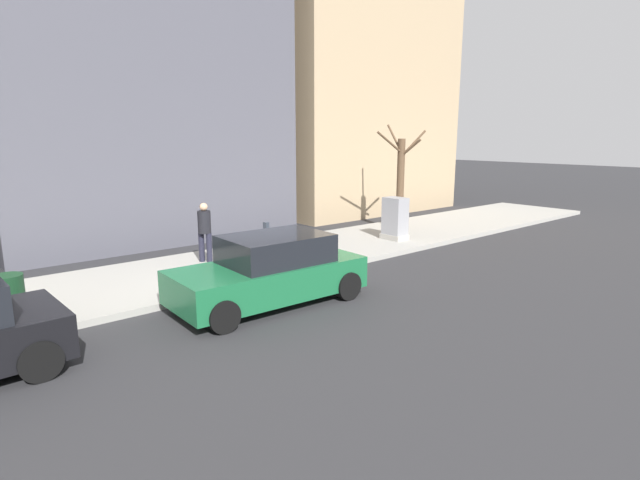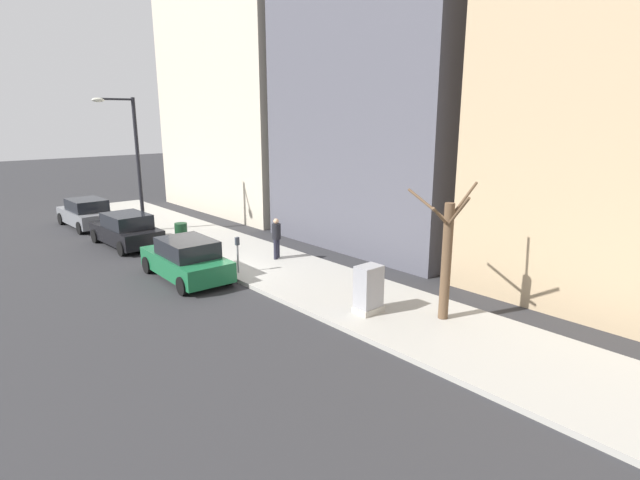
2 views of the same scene
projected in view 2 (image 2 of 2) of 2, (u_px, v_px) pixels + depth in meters
name	position (u px, v px, depth m)	size (l,w,h in m)	color
ground_plane	(220.00, 275.00, 18.71)	(120.00, 120.00, 0.00)	#2B2B2D
sidewalk	(264.00, 263.00, 19.97)	(4.00, 36.00, 0.15)	#9E9B93
parked_car_green	(186.00, 260.00, 18.11)	(2.03, 4.25, 1.52)	#196038
parked_car_black	(126.00, 230.00, 22.71)	(2.05, 4.26, 1.52)	black
parked_car_grey	(87.00, 213.00, 26.57)	(2.03, 4.25, 1.52)	slate
parking_meter	(238.00, 251.00, 18.35)	(0.14, 0.10, 1.35)	slate
utility_box	(369.00, 290.00, 14.66)	(0.83, 0.61, 1.43)	#A8A399
streetlamp	(132.00, 154.00, 24.12)	(1.97, 0.32, 6.50)	black
bare_tree	(446.00, 256.00, 13.94)	(1.78, 2.27, 3.90)	brown
trash_bin	(181.00, 233.00, 22.81)	(0.56, 0.56, 0.90)	#14381E
pedestrian_near_meter	(276.00, 236.00, 20.13)	(0.36, 0.36, 1.66)	#1E1E2D
office_block_center	(416.00, 64.00, 23.03)	(9.86, 9.86, 16.20)	#4C4C56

